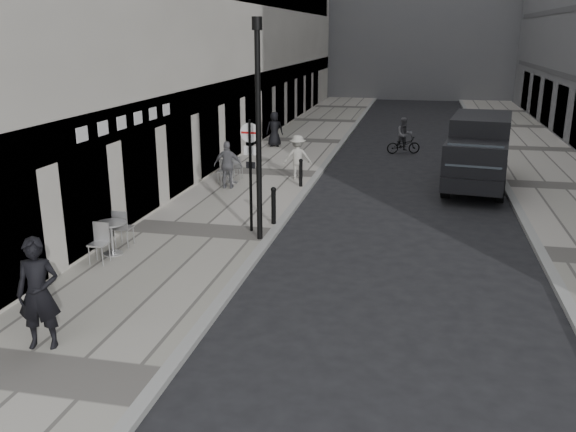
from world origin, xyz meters
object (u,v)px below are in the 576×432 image
object	(u,v)px
walking_man	(39,294)
cyclist	(404,140)
sign_post	(250,161)
lamppost	(258,121)
panel_van	(479,149)

from	to	relation	value
walking_man	cyclist	world-z (taller)	walking_man
walking_man	sign_post	bearing A→B (deg)	61.05
walking_man	cyclist	xyz separation A→B (m)	(5.52, 20.13, -0.47)
lamppost	walking_man	bearing A→B (deg)	-108.79
panel_van	walking_man	bearing A→B (deg)	-112.78
panel_van	cyclist	size ratio (longest dim) A/B	3.35
cyclist	walking_man	bearing A→B (deg)	-122.76
cyclist	panel_van	bearing A→B (deg)	-82.54
sign_post	panel_van	bearing A→B (deg)	52.33
walking_man	sign_post	xyz separation A→B (m)	(1.80, 7.08, 0.99)
sign_post	panel_van	size ratio (longest dim) A/B	0.55
walking_man	sign_post	distance (m)	7.37
sign_post	walking_man	bearing A→B (deg)	-98.97
lamppost	panel_van	xyz separation A→B (m)	(6.13, 7.61, -1.84)
lamppost	sign_post	bearing A→B (deg)	123.47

